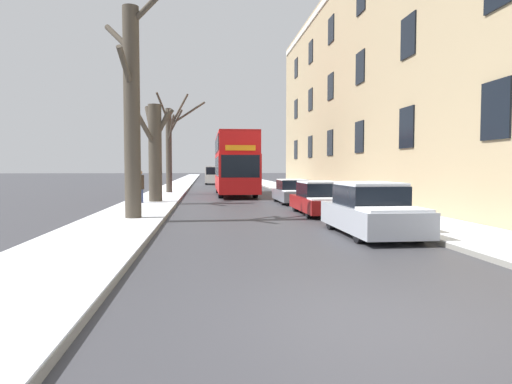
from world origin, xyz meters
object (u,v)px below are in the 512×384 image
Objects in this scene: parked_car_0 at (371,211)px; pedestrian_left_sidewalk at (140,186)px; double_decker_bus at (235,161)px; parked_car_2 at (292,192)px; oncoming_van at (213,174)px; bare_tree_left_1 at (155,150)px; parked_car_1 at (320,199)px; bare_tree_left_0 at (133,103)px; bare_tree_left_2 at (170,144)px.

pedestrian_left_sidewalk reaches higher than parked_car_0.
double_decker_bus reaches higher than parked_car_2.
oncoming_van is 2.85× the size of pedestrian_left_sidewalk.
parked_car_0 is at bearing -58.29° from bare_tree_left_1.
bare_tree_left_1 is 9.99m from parked_car_1.
bare_tree_left_2 is at bearing 89.89° from bare_tree_left_0.
parked_car_1 is at bearing -78.79° from double_decker_bus.
parked_car_0 reaches higher than parked_car_1.
bare_tree_left_0 is 8.50m from parked_car_1.
bare_tree_left_0 is 7.95m from pedestrian_left_sidewalk.
double_decker_bus is at bearing -86.95° from oncoming_van.
bare_tree_left_2 is (0.14, 9.01, 0.73)m from bare_tree_left_1.
parked_car_1 is 35.99m from oncoming_van.
oncoming_van reaches higher than parked_car_2.
bare_tree_left_0 is 38.04m from oncoming_van.
bare_tree_left_0 reaches higher than bare_tree_left_1.
parked_car_2 is (2.73, -7.68, -1.82)m from double_decker_bus.
pedestrian_left_sidewalk is at bearing -97.99° from oncoming_van.
double_decker_bus is 14.17m from parked_car_1.
pedestrian_left_sidewalk is at bearing -173.87° from parked_car_2.
pedestrian_left_sidewalk is (-5.46, -8.56, -1.42)m from double_decker_bus.
bare_tree_left_2 is 1.65× the size of parked_car_1.
bare_tree_left_1 is 29.91m from oncoming_van.
double_decker_bus is 2.42× the size of parked_car_0.
bare_tree_left_2 is 12.08m from parked_car_2.
parked_car_2 is at bearing -0.28° from bare_tree_left_1.
bare_tree_left_0 is 11.56m from parked_car_2.
oncoming_van reaches higher than parked_car_0.
pedestrian_left_sidewalk is at bearing 126.03° from parked_car_0.
double_decker_bus reaches higher than pedestrian_left_sidewalk.
double_decker_bus is 20.09m from parked_car_0.
bare_tree_left_0 is at bearing 151.24° from parked_car_0.
bare_tree_left_1 reaches higher than parked_car_2.
bare_tree_left_1 is 2.25m from pedestrian_left_sidewalk.
parked_car_0 is (7.38, -21.20, -2.97)m from bare_tree_left_2.
parked_car_1 reaches higher than parked_car_2.
parked_car_2 is (7.53, -0.04, -2.34)m from bare_tree_left_1.
bare_tree_left_0 is 1.67× the size of bare_tree_left_1.
pedestrian_left_sidewalk reaches higher than parked_car_2.
parked_car_0 is at bearing -82.15° from double_decker_bus.
bare_tree_left_1 is (-0.11, 8.11, -1.34)m from bare_tree_left_0.
parked_car_1 is at bearing -64.03° from bare_tree_left_2.
bare_tree_left_0 is at bearing -132.56° from parked_car_2.
bare_tree_left_2 is 1.43× the size of oncoming_van.
bare_tree_left_1 is 9.04m from double_decker_bus.
bare_tree_left_1 is 9.04m from bare_tree_left_2.
bare_tree_left_2 reaches higher than parked_car_2.
parked_car_0 is at bearing -28.76° from bare_tree_left_0.
bare_tree_left_1 reaches higher than parked_car_1.
bare_tree_left_0 is 8.22m from bare_tree_left_1.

